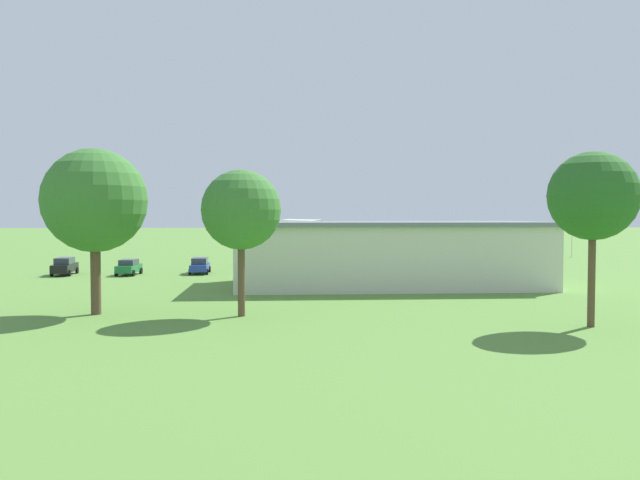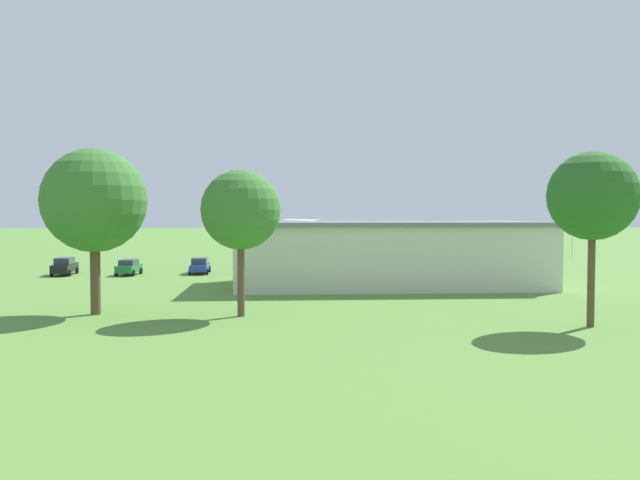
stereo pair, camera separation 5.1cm
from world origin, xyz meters
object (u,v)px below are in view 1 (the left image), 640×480
at_px(tree_by_windsock, 95,201).
at_px(tree_at_field_edge, 241,210).
at_px(car_blue, 200,265).
at_px(person_near_hangar_door, 386,262).
at_px(hangar, 388,254).
at_px(car_orange, 262,265).
at_px(person_beside_truck, 434,264).
at_px(biplane, 293,228).
at_px(windsock, 568,213).
at_px(person_walking_on_apron, 395,261).
at_px(tree_behind_hangar_right, 593,196).
at_px(car_green, 129,267).
at_px(car_black, 65,266).

bearing_deg(tree_by_windsock, tree_at_field_edge, 172.52).
relative_size(car_blue, person_near_hangar_door, 2.57).
height_order(hangar, car_orange, hangar).
xyz_separation_m(person_beside_truck, person_near_hangar_door, (5.05, -1.04, 0.12)).
relative_size(biplane, tree_by_windsock, 0.91).
bearing_deg(tree_at_field_edge, car_blue, -77.44).
distance_m(person_near_hangar_door, windsock, 35.17).
xyz_separation_m(person_walking_on_apron, tree_at_field_edge, (14.72, 31.87, 5.49)).
xyz_separation_m(car_orange, person_beside_truck, (-18.34, -1.11, -0.12)).
bearing_deg(person_near_hangar_door, windsock, -145.98).
xyz_separation_m(car_blue, tree_behind_hangar_right, (-25.49, 32.56, 6.25)).
distance_m(car_blue, person_beside_truck, 24.73).
distance_m(hangar, biplane, 26.58).
xyz_separation_m(car_orange, person_walking_on_apron, (-14.58, -3.63, 0.00)).
relative_size(car_green, tree_at_field_edge, 0.46).
distance_m(biplane, car_blue, 16.84).
relative_size(person_walking_on_apron, tree_at_field_edge, 0.20).
relative_size(biplane, tree_at_field_edge, 1.05).
bearing_deg(car_black, tree_at_field_edge, 125.91).
bearing_deg(person_near_hangar_door, tree_behind_hangar_right, 99.49).
bearing_deg(car_blue, person_walking_on_apron, -169.34).
relative_size(hangar, person_beside_truck, 17.19).
xyz_separation_m(biplane, car_green, (16.64, 14.55, -3.60)).
bearing_deg(tree_behind_hangar_right, hangar, -68.99).
bearing_deg(car_orange, car_green, 6.84).
bearing_deg(car_black, car_orange, -176.66).
bearing_deg(person_near_hangar_door, car_blue, 7.15).
bearing_deg(biplane, tree_by_windsock, 72.71).
bearing_deg(tree_at_field_edge, car_black, -54.09).
relative_size(person_near_hangar_door, tree_behind_hangar_right, 0.18).
xyz_separation_m(car_green, person_walking_on_apron, (-27.84, -5.22, 0.06)).
bearing_deg(tree_at_field_edge, tree_by_windsock, -7.48).
xyz_separation_m(hangar, car_orange, (11.27, -12.38, -1.88)).
bearing_deg(tree_behind_hangar_right, car_green, -43.99).
bearing_deg(windsock, person_walking_on_apron, 33.15).
relative_size(biplane, car_orange, 2.06).
distance_m(car_black, person_walking_on_apron, 34.66).
xyz_separation_m(hangar, car_green, (24.53, -10.78, -1.93)).
relative_size(person_beside_truck, tree_behind_hangar_right, 0.16).
xyz_separation_m(person_beside_truck, person_walking_on_apron, (3.75, -2.52, 0.13)).
bearing_deg(biplane, car_blue, 53.73).
bearing_deg(car_blue, tree_by_windsock, 84.19).
bearing_deg(hangar, car_orange, -47.68).
bearing_deg(car_green, person_beside_truck, -175.11).
bearing_deg(tree_by_windsock, windsock, -136.44).
height_order(car_blue, car_green, car_blue).
distance_m(car_green, car_black, 6.50).
relative_size(person_walking_on_apron, windsock, 0.25).
xyz_separation_m(car_blue, person_near_hangar_door, (-19.64, -2.46, 0.04)).
bearing_deg(person_near_hangar_door, person_walking_on_apron, -131.25).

